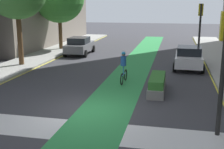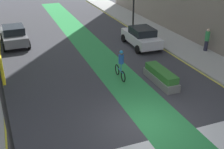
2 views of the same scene
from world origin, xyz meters
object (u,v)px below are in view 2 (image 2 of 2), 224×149
car_white_right_far (141,37)px  pedestrian_sidewalk_right_a (207,40)px  car_grey_left_far (14,35)px  cyclist_in_lane (121,64)px  median_planter (161,77)px  traffic_signal_near_left (2,94)px

car_white_right_far → pedestrian_sidewalk_right_a: pedestrian_sidewalk_right_a is taller
car_grey_left_far → cyclist_in_lane: (5.60, -8.96, 0.17)m
pedestrian_sidewalk_right_a → car_grey_left_far: bearing=152.1°
pedestrian_sidewalk_right_a → cyclist_in_lane: bearing=-166.3°
car_grey_left_far → median_planter: car_grey_left_far is taller
car_white_right_far → median_planter: 6.52m
car_grey_left_far → cyclist_in_lane: size_ratio=2.30×
cyclist_in_lane → car_white_right_far: bearing=52.1°
traffic_signal_near_left → pedestrian_sidewalk_right_a: size_ratio=2.50×
car_grey_left_far → pedestrian_sidewalk_right_a: size_ratio=2.51×
car_white_right_far → median_planter: car_white_right_far is taller
traffic_signal_near_left → median_planter: 9.75m
car_white_right_far → pedestrian_sidewalk_right_a: bearing=-37.3°
median_planter → car_white_right_far: bearing=73.9°
traffic_signal_near_left → car_white_right_far: (10.34, 10.19, -2.19)m
car_grey_left_far → cyclist_in_lane: cyclist_in_lane is taller
car_white_right_far → cyclist_in_lane: (-3.81, -4.89, 0.17)m
car_grey_left_far → pedestrian_sidewalk_right_a: 15.11m
traffic_signal_near_left → cyclist_in_lane: traffic_signal_near_left is taller
traffic_signal_near_left → car_grey_left_far: size_ratio=1.00×
traffic_signal_near_left → car_grey_left_far: (0.93, 14.26, -2.19)m
pedestrian_sidewalk_right_a → traffic_signal_near_left: bearing=-153.3°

